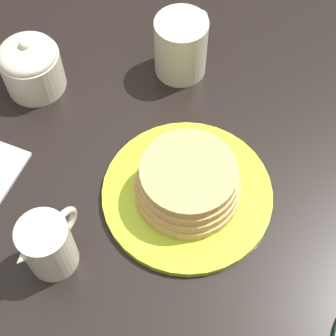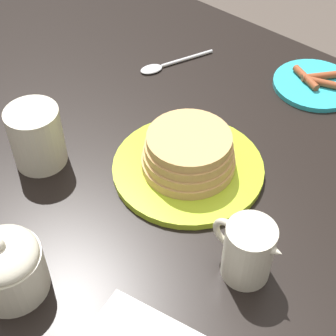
{
  "view_description": "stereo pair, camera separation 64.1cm",
  "coord_description": "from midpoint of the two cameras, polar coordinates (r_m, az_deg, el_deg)",
  "views": [
    {
      "loc": [
        -0.35,
        -0.2,
        1.41
      ],
      "look_at": [
        -0.04,
        0.01,
        0.77
      ],
      "focal_mm": 55.0,
      "sensor_mm": 36.0,
      "label": 1
    },
    {
      "loc": [
        -0.41,
        0.43,
        1.35
      ],
      "look_at": [
        -0.04,
        0.01,
        0.77
      ],
      "focal_mm": 55.0,
      "sensor_mm": 36.0,
      "label": 2
    }
  ],
  "objects": [
    {
      "name": "dining_table",
      "position": [
        0.84,
        -15.15,
        -19.35
      ],
      "size": [
        1.4,
        0.98,
        0.74
      ],
      "color": "black",
      "rests_on": "ground_plane"
    },
    {
      "name": "pancake_plate",
      "position": [
        0.71,
        -13.13,
        -15.42
      ],
      "size": [
        0.25,
        0.25,
        0.08
      ],
      "color": "#AAC628",
      "rests_on": "dining_table"
    },
    {
      "name": "side_plate_bacon",
      "position": [
        0.85,
        6.67,
        -2.77
      ],
      "size": [
        0.16,
        0.16,
        0.02
      ],
      "color": "#2DADBC",
      "rests_on": "dining_table"
    },
    {
      "name": "coffee_mug",
      "position": [
        0.79,
        -31.05,
        -11.06
      ],
      "size": [
        0.12,
        0.09,
        0.1
      ],
      "color": "beige",
      "rests_on": "dining_table"
    },
    {
      "name": "creamer_pitcher",
      "position": [
        0.61,
        -9.05,
        -30.96
      ],
      "size": [
        0.11,
        0.07,
        0.1
      ],
      "color": "beige",
      "rests_on": "dining_table"
    },
    {
      "name": "sugar_bowl",
      "position": [
        0.72,
        -38.27,
        -27.44
      ],
      "size": [
        0.1,
        0.1,
        0.1
      ],
      "color": "beige",
      "rests_on": "dining_table"
    },
    {
      "name": "spoon",
      "position": [
        0.91,
        -12.5,
        0.27
      ],
      "size": [
        0.08,
        0.16,
        0.01
      ],
      "color": "silver",
      "rests_on": "dining_table"
    }
  ]
}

